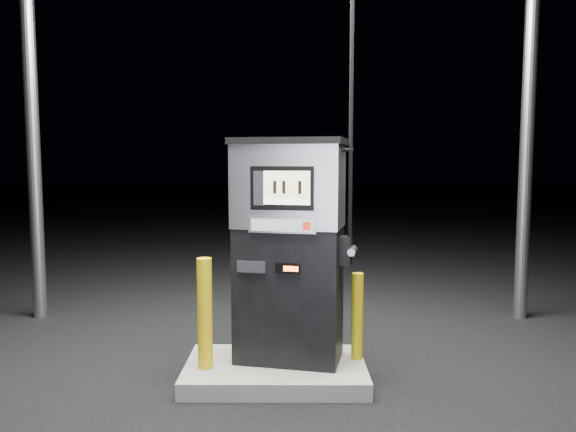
{
  "coord_description": "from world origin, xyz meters",
  "views": [
    {
      "loc": [
        0.13,
        -4.86,
        1.95
      ],
      "look_at": [
        0.11,
        0.0,
        1.47
      ],
      "focal_mm": 35.0,
      "sensor_mm": 36.0,
      "label": 1
    }
  ],
  "objects": [
    {
      "name": "bollard_left",
      "position": [
        -0.61,
        -0.12,
        0.63
      ],
      "size": [
        0.15,
        0.15,
        0.97
      ],
      "primitive_type": "cylinder",
      "rotation": [
        0.0,
        0.0,
        -0.15
      ],
      "color": "gold",
      "rests_on": "pump_island"
    },
    {
      "name": "ground",
      "position": [
        0.0,
        0.0,
        0.0
      ],
      "size": [
        80.0,
        80.0,
        0.0
      ],
      "primitive_type": "plane",
      "color": "black",
      "rests_on": "ground"
    },
    {
      "name": "bollard_right",
      "position": [
        0.74,
        0.11,
        0.55
      ],
      "size": [
        0.13,
        0.13,
        0.79
      ],
      "primitive_type": "cylinder",
      "rotation": [
        0.0,
        0.0,
        0.27
      ],
      "color": "gold",
      "rests_on": "pump_island"
    },
    {
      "name": "pump_island",
      "position": [
        0.0,
        0.0,
        0.07
      ],
      "size": [
        1.6,
        1.0,
        0.15
      ],
      "primitive_type": "cube",
      "color": "slate",
      "rests_on": "ground"
    },
    {
      "name": "fuel_dispenser",
      "position": [
        0.12,
        0.1,
        1.17
      ],
      "size": [
        1.15,
        0.78,
        4.14
      ],
      "rotation": [
        0.0,
        0.0,
        -0.21
      ],
      "color": "black",
      "rests_on": "pump_island"
    }
  ]
}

